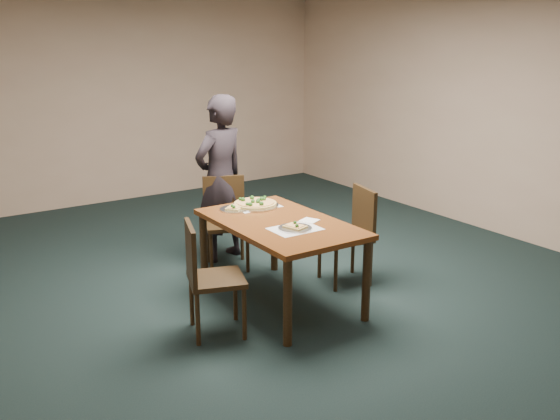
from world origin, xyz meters
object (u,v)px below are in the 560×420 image
chair_far (226,216)px  pizza_pan (255,204)px  chair_left (206,273)px  dining_table (280,231)px  slice_plate_near (295,227)px  slice_plate_far (235,208)px  chair_right (353,230)px  diner (220,179)px

chair_far → pizza_pan: bearing=-67.0°
chair_left → pizza_pan: chair_left is taller
dining_table → slice_plate_near: size_ratio=5.36×
pizza_pan → slice_plate_far: bearing=179.9°
chair_right → dining_table: bearing=-74.8°
chair_left → slice_plate_near: size_ratio=3.25×
chair_left → chair_right: size_ratio=1.00×
chair_left → chair_right: 1.67m
diner → slice_plate_near: size_ratio=6.13×
dining_table → slice_plate_far: bearing=105.0°
chair_left → chair_right: (1.65, 0.21, 0.00)m
chair_far → chair_left: bearing=-102.9°
chair_far → slice_plate_far: 0.64m
dining_table → slice_plate_far: size_ratio=5.36×
chair_right → pizza_pan: 0.95m
chair_far → slice_plate_far: chair_far is taller
diner → pizza_pan: diner is taller
chair_right → slice_plate_far: size_ratio=3.25×
diner → slice_plate_near: diner is taller
slice_plate_far → diner: bearing=71.1°
pizza_pan → slice_plate_far: size_ratio=1.55×
dining_table → chair_far: 1.10m
chair_far → pizza_pan: 0.61m
dining_table → chair_left: (-0.80, -0.18, -0.14)m
diner → slice_plate_far: bearing=55.9°
dining_table → slice_plate_far: slice_plate_far is taller
chair_far → slice_plate_near: 1.36m
chair_right → diner: bearing=-136.9°
dining_table → chair_far: chair_far is taller
chair_left → pizza_pan: (0.88, 0.70, 0.26)m
dining_table → pizza_pan: (0.08, 0.53, 0.12)m
chair_left → diner: (0.92, 1.46, 0.34)m
dining_table → diner: diner is taller
diner → pizza_pan: (-0.04, -0.76, -0.08)m
chair_left → pizza_pan: 1.16m
chair_far → pizza_pan: chair_far is taller
slice_plate_near → slice_plate_far: size_ratio=1.00×
chair_far → diner: bearing=95.3°
chair_far → chair_right: same height
diner → slice_plate_far: 0.81m
pizza_pan → slice_plate_far: (-0.22, 0.00, -0.01)m
diner → chair_left: bearing=42.6°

